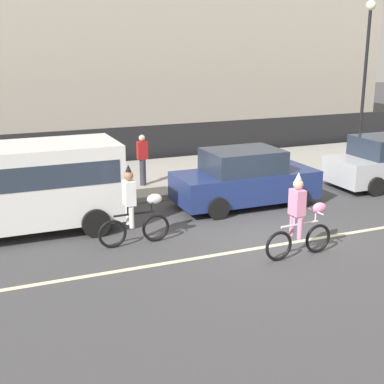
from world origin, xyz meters
name	(u,v)px	position (x,y,z in m)	size (l,w,h in m)	color
ground_plane	(271,237)	(0.00, 0.00, 0.00)	(80.00, 80.00, 0.00)	#424244
road_centre_line	(282,244)	(0.00, -0.50, 0.00)	(36.00, 0.14, 0.01)	beige
sidewalk_curb	(175,175)	(0.00, 6.50, 0.07)	(60.00, 5.00, 0.15)	#9E9B93
fence_line	(148,143)	(0.00, 9.40, 0.70)	(40.00, 0.08, 1.40)	black
building_backdrop	(117,60)	(1.14, 18.00, 3.66)	(28.00, 8.00, 7.31)	#B2A899
parade_cyclist_zebra	(134,210)	(-3.16, 0.83, 0.84)	(1.72, 0.50, 1.92)	black
parade_cyclist_pink	(300,220)	(-0.06, -1.26, 0.84)	(1.72, 0.50, 1.92)	black
parked_van_white	(18,183)	(-5.51, 2.70, 1.28)	(5.00, 2.22, 2.18)	white
parked_car_navy	(245,179)	(0.65, 2.61, 0.78)	(4.10, 1.92, 1.64)	navy
street_lamp_post	(366,58)	(7.39, 5.83, 3.99)	(0.36, 0.36, 5.86)	black
pedestrian_onlooker	(142,159)	(-1.52, 5.36, 1.01)	(0.32, 0.20, 1.62)	#33333D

